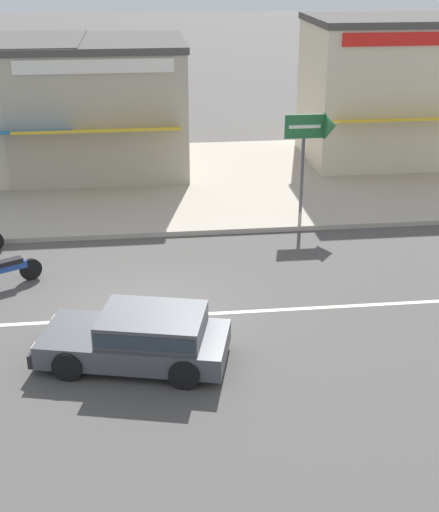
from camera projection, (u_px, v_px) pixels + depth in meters
name	position (u px, v px, depth m)	size (l,w,h in m)	color
ground_plane	(142.00, 317.00, 16.14)	(160.00, 160.00, 0.00)	#4C4947
lane_centre_stripe	(142.00, 317.00, 16.14)	(50.40, 0.14, 0.01)	silver
kerb_strip	(137.00, 183.00, 25.04)	(68.00, 10.00, 0.15)	#ADA393
hatchback_dark_grey_2	(141.00, 336.00, 14.20)	(4.08, 2.51, 1.10)	#47494F
motorcycle_0	(4.00, 271.00, 17.45)	(1.70, 1.05, 0.80)	black
arrow_signboard	(323.00, 130.00, 21.12)	(1.55, 0.78, 3.08)	#4C4C51
shopfront_corner_warung	(100.00, 105.00, 25.67)	(6.14, 5.87, 4.59)	#B2A893
shopfront_far_kios	(390.00, 89.00, 26.74)	(6.27, 5.23, 5.25)	beige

